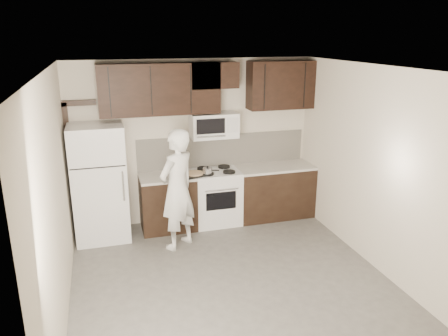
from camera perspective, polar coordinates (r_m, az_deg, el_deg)
name	(u,v)px	position (r m, az deg, el deg)	size (l,w,h in m)	color
floor	(233,285)	(5.78, 1.24, -15.00)	(4.50, 4.50, 0.00)	#524F4D
back_wall	(194,142)	(7.27, -4.00, 3.42)	(4.00, 4.00, 0.00)	beige
ceiling	(235,69)	(4.90, 1.45, 12.77)	(4.50, 4.50, 0.00)	white
counter_run	(233,195)	(7.40, 1.24, -3.56)	(2.95, 0.64, 0.91)	black
stove	(216,197)	(7.32, -1.03, -3.76)	(0.76, 0.66, 0.94)	white
backsplash	(223,150)	(7.42, -0.18, 2.38)	(2.90, 0.02, 0.54)	beige
upper_cabinets	(208,86)	(6.99, -2.15, 10.65)	(3.48, 0.35, 0.78)	black
microwave	(214,125)	(7.09, -1.34, 5.58)	(0.76, 0.42, 0.40)	white
refrigerator	(100,183)	(6.90, -15.94, -1.88)	(0.80, 0.76, 1.80)	white
door_trim	(73,157)	(7.12, -19.17, 1.34)	(0.50, 0.08, 2.12)	black
saucepan	(208,171)	(6.97, -2.14, -0.42)	(0.26, 0.15, 0.15)	silver
baking_tray	(194,175)	(6.97, -3.90, -0.85)	(0.43, 0.32, 0.02)	black
pizza	(194,173)	(6.97, -3.90, -0.69)	(0.29, 0.29, 0.02)	beige
person	(177,190)	(6.39, -6.12, -2.82)	(0.66, 0.43, 1.80)	silver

